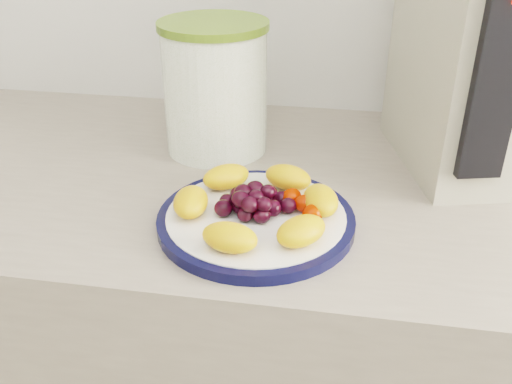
# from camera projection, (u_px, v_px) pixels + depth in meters

# --- Properties ---
(plate_rim) EXTENTS (0.26, 0.26, 0.01)m
(plate_rim) POSITION_uv_depth(u_px,v_px,m) (256.00, 220.00, 0.75)
(plate_rim) COLOR black
(plate_rim) RESTS_ON counter
(plate_face) EXTENTS (0.23, 0.23, 0.02)m
(plate_face) POSITION_uv_depth(u_px,v_px,m) (256.00, 220.00, 0.75)
(plate_face) COLOR white
(plate_face) RESTS_ON counter
(canister) EXTENTS (0.22, 0.22, 0.20)m
(canister) POSITION_uv_depth(u_px,v_px,m) (215.00, 91.00, 0.91)
(canister) COLOR #4F7423
(canister) RESTS_ON counter
(canister_lid) EXTENTS (0.22, 0.22, 0.01)m
(canister_lid) POSITION_uv_depth(u_px,v_px,m) (213.00, 25.00, 0.86)
(canister_lid) COLOR olive
(canister_lid) RESTS_ON canister
(appliance_body) EXTENTS (0.26, 0.32, 0.35)m
(appliance_body) POSITION_uv_depth(u_px,v_px,m) (484.00, 54.00, 0.84)
(appliance_body) COLOR #AEA893
(appliance_body) RESTS_ON counter
(appliance_panel) EXTENTS (0.06, 0.03, 0.26)m
(appliance_panel) POSITION_uv_depth(u_px,v_px,m) (495.00, 83.00, 0.71)
(appliance_panel) COLOR black
(appliance_panel) RESTS_ON appliance_body
(fruit_plate) EXTENTS (0.22, 0.22, 0.04)m
(fruit_plate) POSITION_uv_depth(u_px,v_px,m) (262.00, 202.00, 0.74)
(fruit_plate) COLOR orange
(fruit_plate) RESTS_ON plate_face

